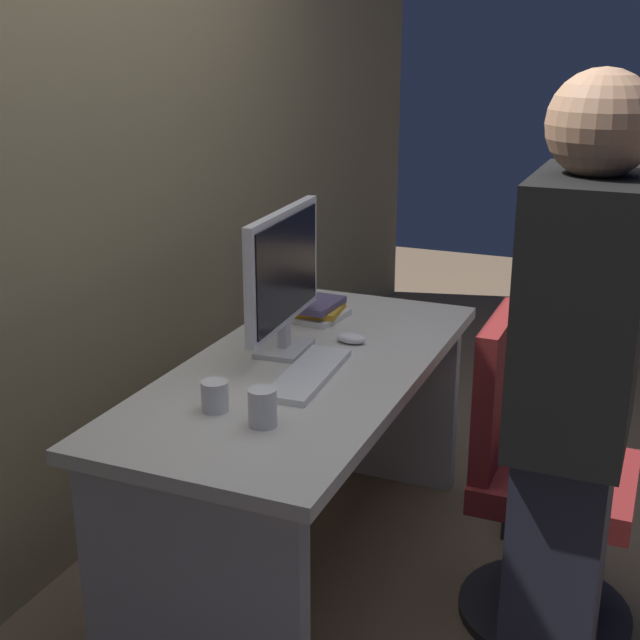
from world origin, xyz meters
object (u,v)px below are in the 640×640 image
Objects in this scene: office_chair at (536,487)px; mouse at (351,338)px; desk at (305,429)px; cup_by_monitor at (215,396)px; monitor at (284,274)px; cup_near_keyboard at (262,407)px; keyboard at (309,374)px; book_stack at (320,310)px; person_at_desk at (569,439)px; handbag at (531,487)px.

mouse is at bearing 75.43° from office_chair.
desk is 18.44× the size of cup_by_monitor.
cup_near_keyboard is (-0.52, -0.18, -0.21)m from monitor.
monitor reaches higher than desk.
mouse is at bearing -5.35° from keyboard.
office_chair reaches higher than book_stack.
cup_near_keyboard is at bearing -179.88° from keyboard.
keyboard is (-0.17, -0.16, -0.25)m from monitor.
cup_near_keyboard reaches higher than cup_by_monitor.
monitor is (0.08, 0.11, 0.48)m from desk.
desk is 15.47× the size of mouse.
monitor is 0.53m from cup_by_monitor.
book_stack is at bearing 13.16° from cup_near_keyboard.
keyboard is 0.35m from cup_by_monitor.
desk is 15.32× the size of cup_near_keyboard.
person_at_desk is 4.34× the size of handbag.
handbag is at bearing -55.15° from monitor.
desk reaches higher than handbag.
person_at_desk is 1.31m from book_stack.
cup_near_keyboard is 1.20× the size of cup_by_monitor.
cup_by_monitor is 0.84m from book_stack.
handbag is (0.69, -0.58, -0.61)m from keyboard.
monitor is 5.41× the size of mouse.
person_at_desk is 16.39× the size of mouse.
desk is at bearing 26.20° from keyboard.
keyboard is at bearing -137.51° from monitor.
person_at_desk is at bearing -119.12° from monitor.
book_stack is at bearing 47.94° from person_at_desk.
cup_by_monitor is (0.03, 0.16, -0.01)m from cup_near_keyboard.
mouse is (0.17, 0.65, 0.32)m from office_chair.
mouse reaches higher than handbag.
keyboard is (0.35, 0.79, -0.10)m from person_at_desk.
cup_by_monitor is (-0.41, 0.09, 0.26)m from desk.
desk is at bearing -127.48° from monitor.
mouse is (0.23, -0.06, 0.24)m from desk.
office_chair reaches higher than mouse.
monitor is at bearing 2.46° from cup_by_monitor.
book_stack is (0.87, 0.97, -0.08)m from person_at_desk.
person_at_desk reaches higher than monitor.
keyboard is at bearing 103.32° from office_chair.
mouse is at bearing -47.97° from monitor.
desk is 3.60× the size of keyboard.
person_at_desk is at bearing -90.42° from cup_near_keyboard.
person_at_desk is 0.77m from cup_near_keyboard.
office_chair is at bearing -104.57° from mouse.
desk is 0.34m from mouse.
desk is at bearing 62.05° from person_at_desk.
cup_near_keyboard is 1.34m from handbag.
cup_near_keyboard is (-0.51, 0.64, 0.36)m from office_chair.
handbag is (0.51, -0.74, -0.85)m from monitor.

